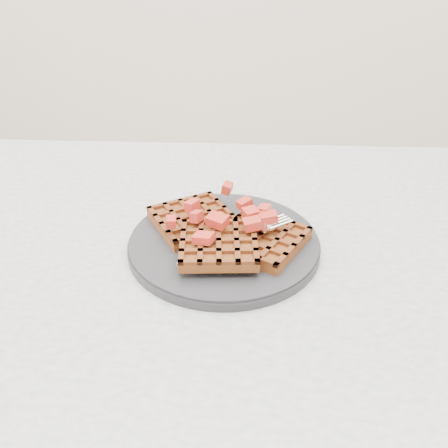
% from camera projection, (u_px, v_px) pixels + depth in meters
% --- Properties ---
extents(table, '(1.20, 0.80, 0.75)m').
position_uv_depth(table, '(291.00, 325.00, 0.73)').
color(table, silver).
rests_on(table, ground).
extents(plate, '(0.26, 0.26, 0.02)m').
position_uv_depth(plate, '(224.00, 244.00, 0.69)').
color(plate, '#232426').
rests_on(plate, table).
extents(waffles, '(0.24, 0.20, 0.03)m').
position_uv_depth(waffles, '(224.00, 233.00, 0.68)').
color(waffles, brown).
rests_on(waffles, plate).
extents(strawberry_pile, '(0.15, 0.15, 0.02)m').
position_uv_depth(strawberry_pile, '(224.00, 215.00, 0.67)').
color(strawberry_pile, '#A21B14').
rests_on(strawberry_pile, waffles).
extents(fork, '(0.16, 0.12, 0.02)m').
position_uv_depth(fork, '(245.00, 246.00, 0.66)').
color(fork, silver).
rests_on(fork, plate).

